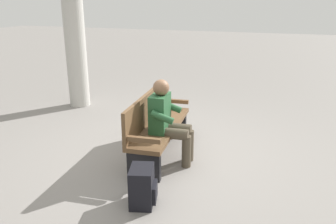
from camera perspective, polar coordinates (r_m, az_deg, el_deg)
The scene contains 5 objects.
ground_plane at distance 5.18m, azimuth -1.18°, elevation -6.85°, with size 40.00×40.00×0.00m, color gray.
bench_near at distance 5.02m, azimuth -2.00°, elevation -2.01°, with size 1.84×0.64×0.90m.
person_seated at distance 4.71m, azimuth -0.06°, elevation -1.21°, with size 0.60×0.60×1.18m.
backpack at distance 3.91m, azimuth -4.26°, elevation -12.18°, with size 0.40×0.36×0.45m.
support_pillar at distance 7.41m, azimuth -15.58°, elevation 16.80°, with size 0.42×0.42×4.18m, color #B2AFA8.
Camera 1 is at (4.39, 1.66, 2.20)m, focal length 36.86 mm.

